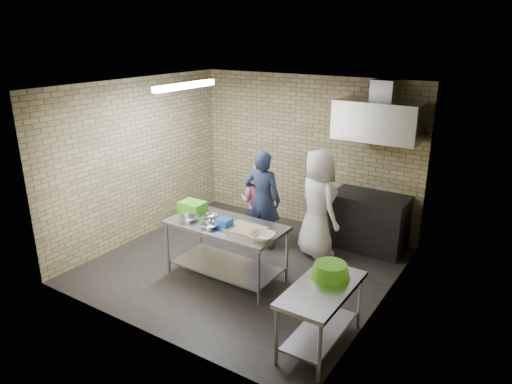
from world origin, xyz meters
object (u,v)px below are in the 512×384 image
green_crate (193,207)px  bottle_green (411,127)px  side_counter (320,316)px  woman_white (318,204)px  green_basin (330,270)px  woman_pink (259,203)px  stove (368,222)px  man_navy (262,200)px  blue_tub (224,223)px  prep_table (226,251)px

green_crate → bottle_green: bearing=41.1°
side_counter → woman_white: bearing=116.9°
green_basin → woman_pink: (-2.06, 1.72, -0.14)m
stove → man_navy: bearing=-147.5°
side_counter → blue_tub: blue_tub is taller
blue_tub → woman_pink: bearing=103.1°
green_basin → woman_white: woman_white is taller
side_counter → woman_white: (-1.04, 2.06, 0.49)m
green_crate → green_basin: size_ratio=0.81×
blue_tub → green_basin: blue_tub is taller
man_navy → woman_white: 0.90m
side_counter → blue_tub: 1.92m
blue_tub → green_basin: size_ratio=0.40×
side_counter → stove: (-0.45, 2.75, 0.08)m
green_crate → man_navy: man_navy is taller
green_crate → man_navy: bearing=59.7°
blue_tub → woman_pink: (-0.32, 1.39, -0.21)m
woman_pink → woman_white: woman_white is taller
stove → woman_pink: woman_pink is taller
green_basin → stove: bearing=99.8°
man_navy → woman_pink: man_navy is taller
prep_table → woman_pink: bearing=102.0°
side_counter → green_crate: green_crate is taller
stove → woman_pink: 1.82m
man_navy → woman_pink: bearing=-54.9°
prep_table → stove: size_ratio=1.40×
woman_pink → woman_white: bearing=177.4°
prep_table → side_counter: 1.93m
prep_table → blue_tub: size_ratio=9.00×
green_basin → woman_pink: size_ratio=0.33×
side_counter → stove: stove is taller
woman_pink → woman_white: size_ratio=0.80×
man_navy → stove: bearing=-161.1°
green_crate → blue_tub: bearing=-16.3°
stove → woman_white: (-0.59, -0.69, 0.41)m
green_crate → woman_pink: (0.43, 1.17, -0.22)m
side_counter → blue_tub: (-1.76, 0.58, 0.52)m
prep_table → blue_tub: 0.49m
blue_tub → prep_table: bearing=116.6°
prep_table → side_counter: prep_table is taller
blue_tub → green_basin: 1.77m
stove → blue_tub: 2.57m
stove → woman_white: bearing=-130.5°
prep_table → green_basin: green_basin is taller
bottle_green → man_navy: size_ratio=0.09×
side_counter → green_crate: (-2.51, 0.80, 0.54)m
bottle_green → woman_white: bearing=-138.2°
bottle_green → woman_white: size_ratio=0.09×
green_basin → man_navy: size_ratio=0.28×
green_basin → bottle_green: 2.98m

